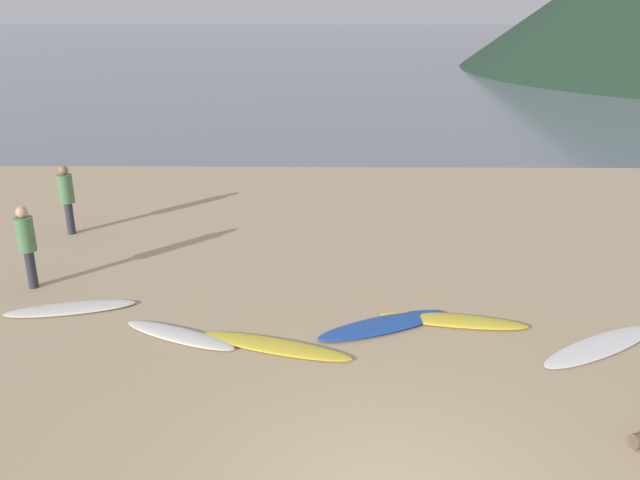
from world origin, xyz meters
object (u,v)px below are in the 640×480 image
Objects in this scene: surfboard_1 at (180,335)px; surfboard_2 at (275,346)px; person_0 at (26,240)px; person_1 at (67,194)px; surfboard_0 at (70,308)px; surfboard_3 at (383,325)px; surfboard_4 at (453,320)px; surfboard_5 at (600,346)px.

surfboard_1 is 0.83× the size of surfboard_2.
surfboard_2 is 5.46m from person_0.
surfboard_2 is 1.56× the size of person_1.
surfboard_3 reaches higher than surfboard_0.
person_0 is 1.00× the size of person_1.
surfboard_1 reaches higher than surfboard_2.
surfboard_0 reaches higher than surfboard_2.
person_0 reaches higher than surfboard_1.
person_1 reaches higher than surfboard_4.
person_0 is at bearing 123.93° from surfboard_0.
surfboard_5 is 1.53× the size of person_0.
surfboard_4 is 1.54× the size of person_0.
person_0 reaches higher than surfboard_5.
surfboard_1 is at bearing -163.13° from surfboard_4.
person_0 is at bearing 179.93° from surfboard_4.
surfboard_3 is 8.46m from person_1.
surfboard_1 is at bearing -5.54° from person_0.
surfboard_4 is (6.81, -0.38, 0.00)m from surfboard_0.
surfboard_0 is 4.01m from surfboard_2.
surfboard_5 is at bearing 22.74° from surfboard_1.
surfboard_0 is 0.89× the size of surfboard_4.
surfboard_3 is 1.48× the size of person_0.
surfboard_3 reaches higher than surfboard_4.
person_1 is (-1.45, 4.04, 0.93)m from surfboard_0.
surfboard_0 is 1.73m from person_0.
surfboard_2 is 1.02× the size of surfboard_4.
surfboard_5 is 11.76m from person_1.
person_0 is at bearing 141.63° from surfboard_3.
surfboard_2 is 5.23m from surfboard_5.
surfboard_3 is at bearing -161.45° from surfboard_4.
surfboard_0 is 1.38× the size of person_0.
surfboard_0 is 5.61m from surfboard_3.
surfboard_4 is at bearing 35.10° from surfboard_2.
surfboard_2 is 1.02× the size of surfboard_5.
person_1 is at bearing 122.39° from person_0.
surfboard_3 is at bearing -37.65° from person_1.
surfboard_0 is at bearing 148.97° from surfboard_3.
surfboard_4 is at bearing -32.54° from person_1.
surfboard_2 is at bearing -153.38° from surfboard_4.
surfboard_0 is 0.93× the size of surfboard_3.
person_0 reaches higher than surfboard_3.
surfboard_2 is (1.62, -0.33, -0.00)m from surfboard_1.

